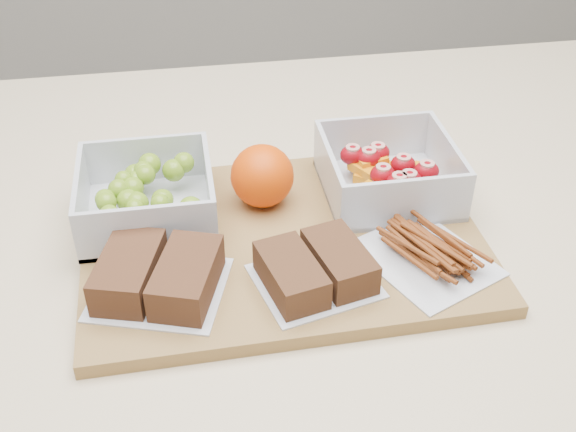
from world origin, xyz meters
The scene contains 7 objects.
cutting_board centered at (-0.01, -0.03, 0.91)m, with size 0.42×0.30×0.02m, color olive.
grape_container centered at (-0.15, 0.03, 0.94)m, with size 0.14×0.14×0.06m.
fruit_container centered at (0.12, 0.04, 0.94)m, with size 0.14×0.14×0.06m.
orange centered at (-0.03, 0.04, 0.95)m, with size 0.07×0.07×0.07m, color #EE4905.
sandwich_bag_left centered at (-0.15, -0.09, 0.93)m, with size 0.15×0.14×0.04m.
sandwich_bag_center centered at (0.01, -0.10, 0.93)m, with size 0.13×0.12×0.03m.
pretzel_bag centered at (0.12, -0.09, 0.93)m, with size 0.15×0.16×0.03m.
Camera 1 is at (-0.11, -0.62, 1.39)m, focal length 45.00 mm.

